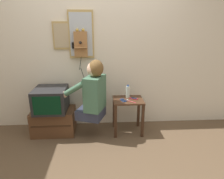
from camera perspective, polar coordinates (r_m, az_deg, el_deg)
name	(u,v)px	position (r m, az deg, el deg)	size (l,w,h in m)	color
ground_plane	(97,166)	(2.59, -4.39, -20.95)	(14.00, 14.00, 0.00)	brown
wall_back	(96,48)	(3.18, -4.63, 11.62)	(6.80, 0.05, 2.55)	silver
side_table	(128,108)	(3.09, 4.55, -5.22)	(0.46, 0.39, 0.55)	#422819
person	(93,92)	(2.85, -5.49, -0.60)	(0.63, 0.53, 0.86)	#2D3347
tv_stand	(54,121)	(3.28, -16.22, -8.65)	(0.64, 0.43, 0.38)	#51331E
television	(51,100)	(3.13, -17.03, -2.75)	(0.47, 0.50, 0.35)	#232326
wall_phone_antique	(81,44)	(3.10, -8.91, 12.75)	(0.23, 0.18, 0.78)	#9E6B3D
framed_picture	(64,36)	(3.17, -13.64, 14.74)	(0.32, 0.03, 0.41)	tan
wall_mirror	(81,35)	(3.13, -8.82, 15.24)	(0.37, 0.03, 0.70)	tan
cell_phone_held	(123,100)	(2.99, 3.22, -3.09)	(0.10, 0.14, 0.01)	navy
cell_phone_spare	(134,98)	(3.07, 6.25, -2.56)	(0.14, 0.11, 0.01)	maroon
water_bottle	(128,92)	(3.09, 4.54, -0.63)	(0.06, 0.06, 0.20)	silver
toothbrush	(131,101)	(2.95, 5.34, -3.37)	(0.13, 0.11, 0.02)	#D83F4C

